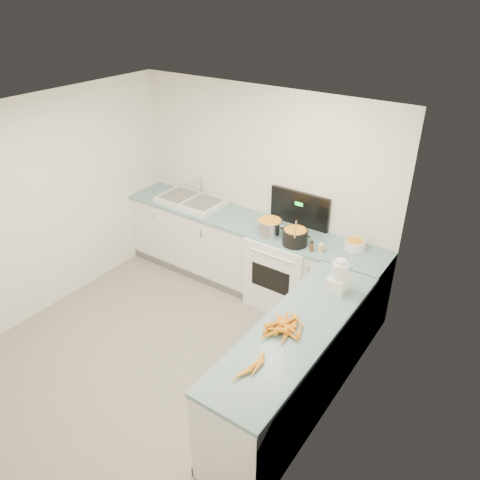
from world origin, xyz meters
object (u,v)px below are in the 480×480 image
Objects in this scene: sink at (191,201)px; steel_pot at (270,228)px; food_processor at (339,277)px; spice_jar at (321,248)px; black_pot at (295,238)px; mixing_bowl at (355,245)px; extract_bottle at (312,247)px; stove at (285,268)px.

steel_pot is at bearing -6.39° from sink.
spice_jar is at bearing 129.10° from food_processor.
sink is 1.65m from black_pot.
mixing_bowl reaches higher than extract_bottle.
stove reaches higher than steel_pot.
black_pot is 0.32m from spice_jar.
mixing_bowl is at bearing 25.48° from black_pot.
black_pot is 2.74× the size of extract_bottle.
spice_jar is (0.32, 0.01, -0.03)m from black_pot.
black_pot is 0.94m from food_processor.
black_pot is at bearing -39.19° from stove.
extract_bottle is (0.57, -0.05, -0.03)m from steel_pot.
sink is at bearing 173.61° from steel_pot.
black_pot reaches higher than mixing_bowl.
steel_pot is 0.66m from spice_jar.
sink reaches higher than steel_pot.
food_processor is (2.40, -0.71, 0.11)m from sink.
mixing_bowl is at bearing 45.35° from spice_jar.
stove is 4.86× the size of black_pot.
stove is 0.59m from steel_pot.
sink is at bearing 163.49° from food_processor.
steel_pot is (-0.15, -0.13, 0.55)m from stove.
black_pot is at bearing 144.65° from food_processor.
steel_pot is 2.80× the size of extract_bottle.
sink is 2.51m from food_processor.
food_processor is (0.54, -0.51, 0.09)m from extract_bottle.
extract_bottle is (0.41, -0.18, 0.52)m from stove.
steel_pot is at bearing 175.71° from black_pot.
steel_pot is 1.24m from food_processor.
sink is 1.87m from extract_bottle.
extract_bottle is 0.75m from food_processor.
stove is at bearing 143.85° from food_processor.
sink reaches higher than spice_jar.
mixing_bowl is at bearing 2.79° from sink.
steel_pot is 3.07× the size of spice_jar.
food_processor is at bearing -43.56° from extract_bottle.
mixing_bowl is at bearing 102.14° from food_processor.
stove is at bearing -170.91° from mixing_bowl.
black_pot is 0.23m from extract_bottle.
steel_pot reaches higher than spice_jar.
stove is at bearing 156.08° from extract_bottle.
food_processor is at bearing -35.35° from black_pot.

